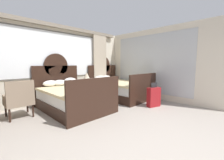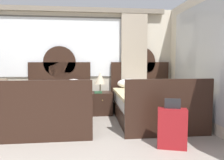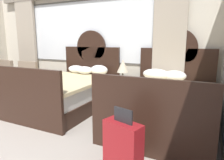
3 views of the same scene
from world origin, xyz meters
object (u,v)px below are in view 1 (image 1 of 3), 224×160
(bed_near_mirror, at_px, (119,89))
(armchair_by_window_left, at_px, (19,99))
(nightstand_between_beds, at_px, (88,92))
(suitcase_on_floor, at_px, (154,97))
(table_lamp_on_nightstand, at_px, (87,76))
(book_on_nightstand, at_px, (87,85))
(bed_near_window, at_px, (72,97))

(bed_near_mirror, relative_size, armchair_by_window_left, 2.30)
(nightstand_between_beds, xyz_separation_m, suitcase_on_floor, (0.92, -2.26, 0.04))
(table_lamp_on_nightstand, height_order, book_on_nightstand, table_lamp_on_nightstand)
(bed_near_mirror, relative_size, nightstand_between_beds, 3.99)
(nightstand_between_beds, relative_size, table_lamp_on_nightstand, 1.11)
(armchair_by_window_left, bearing_deg, bed_near_window, -12.89)
(bed_near_mirror, relative_size, suitcase_on_floor, 2.86)
(book_on_nightstand, bearing_deg, bed_near_mirror, -26.70)
(bed_near_window, height_order, table_lamp_on_nightstand, bed_near_window)
(table_lamp_on_nightstand, distance_m, book_on_nightstand, 0.35)
(suitcase_on_floor, bearing_deg, armchair_by_window_left, 149.94)
(nightstand_between_beds, distance_m, armchair_by_window_left, 2.38)
(bed_near_mirror, height_order, suitcase_on_floor, bed_near_mirror)
(book_on_nightstand, height_order, suitcase_on_floor, suitcase_on_floor)
(bed_near_window, relative_size, bed_near_mirror, 1.00)
(nightstand_between_beds, bearing_deg, armchair_by_window_left, -170.93)
(table_lamp_on_nightstand, xyz_separation_m, suitcase_on_floor, (0.95, -2.27, -0.58))
(book_on_nightstand, relative_size, suitcase_on_floor, 0.34)
(table_lamp_on_nightstand, distance_m, suitcase_on_floor, 2.53)
(bed_near_mirror, xyz_separation_m, book_on_nightstand, (-1.14, 0.57, 0.19))
(bed_near_mirror, height_order, table_lamp_on_nightstand, bed_near_mirror)
(suitcase_on_floor, bearing_deg, table_lamp_on_nightstand, 112.75)
(bed_near_window, relative_size, table_lamp_on_nightstand, 4.42)
(nightstand_between_beds, xyz_separation_m, table_lamp_on_nightstand, (-0.04, 0.01, 0.62))
(table_lamp_on_nightstand, bearing_deg, armchair_by_window_left, -170.48)
(table_lamp_on_nightstand, height_order, suitcase_on_floor, table_lamp_on_nightstand)
(bed_near_mirror, distance_m, table_lamp_on_nightstand, 1.39)
(bed_near_window, distance_m, armchair_by_window_left, 1.33)
(bed_near_window, distance_m, book_on_nightstand, 1.13)
(bed_near_window, height_order, armchair_by_window_left, bed_near_window)
(bed_near_window, distance_m, nightstand_between_beds, 1.25)
(armchair_by_window_left, relative_size, suitcase_on_floor, 1.24)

